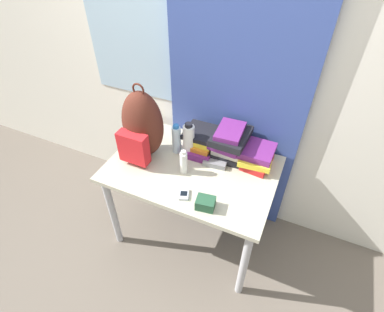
# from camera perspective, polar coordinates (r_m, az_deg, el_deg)

# --- Properties ---
(ground_plane) EXTENTS (12.00, 12.00, 0.00)m
(ground_plane) POSITION_cam_1_polar(r_m,az_deg,el_deg) (2.33, -3.85, -20.70)
(ground_plane) COLOR #665B51
(wall_back) EXTENTS (6.00, 0.06, 2.50)m
(wall_back) POSITION_cam_1_polar(r_m,az_deg,el_deg) (1.99, 5.36, 17.36)
(wall_back) COLOR silver
(wall_back) RESTS_ON ground_plane
(curtain_blue) EXTENTS (0.92, 0.04, 2.50)m
(curtain_blue) POSITION_cam_1_polar(r_m,az_deg,el_deg) (1.91, 8.84, 15.91)
(curtain_blue) COLOR #384C93
(curtain_blue) RESTS_ON ground_plane
(desk) EXTENTS (1.08, 0.71, 0.71)m
(desk) POSITION_cam_1_polar(r_m,az_deg,el_deg) (2.02, 0.00, -4.18)
(desk) COLOR #B7B299
(desk) RESTS_ON ground_plane
(backpack) EXTENTS (0.28, 0.28, 0.52)m
(backpack) POSITION_cam_1_polar(r_m,az_deg,el_deg) (1.94, -9.52, 5.53)
(backpack) COLOR #512319
(backpack) RESTS_ON desk
(book_stack_left) EXTENTS (0.22, 0.28, 0.15)m
(book_stack_left) POSITION_cam_1_polar(r_m,az_deg,el_deg) (2.05, 1.90, 2.92)
(book_stack_left) COLOR #6B2370
(book_stack_left) RESTS_ON desk
(book_stack_center) EXTENTS (0.24, 0.28, 0.22)m
(book_stack_center) POSITION_cam_1_polar(r_m,az_deg,el_deg) (1.98, 7.10, 2.58)
(book_stack_center) COLOR black
(book_stack_center) RESTS_ON desk
(book_stack_right) EXTENTS (0.23, 0.25, 0.13)m
(book_stack_right) POSITION_cam_1_polar(r_m,az_deg,el_deg) (1.98, 12.23, 0.02)
(book_stack_right) COLOR red
(book_stack_right) RESTS_ON desk
(water_bottle) EXTENTS (0.06, 0.06, 0.22)m
(water_bottle) POSITION_cam_1_polar(r_m,az_deg,el_deg) (2.01, -2.98, 3.21)
(water_bottle) COLOR silver
(water_bottle) RESTS_ON desk
(sports_bottle) EXTENTS (0.08, 0.08, 0.25)m
(sports_bottle) POSITION_cam_1_polar(r_m,az_deg,el_deg) (1.98, -0.62, 3.07)
(sports_bottle) COLOR white
(sports_bottle) RESTS_ON desk
(sunscreen_bottle) EXTENTS (0.05, 0.05, 0.17)m
(sunscreen_bottle) POSITION_cam_1_polar(r_m,az_deg,el_deg) (1.87, -1.60, -1.21)
(sunscreen_bottle) COLOR white
(sunscreen_bottle) RESTS_ON desk
(cell_phone) EXTENTS (0.08, 0.10, 0.02)m
(cell_phone) POSITION_cam_1_polar(r_m,az_deg,el_deg) (1.78, -1.56, -7.32)
(cell_phone) COLOR #B7BCC6
(cell_phone) RESTS_ON desk
(sunglasses_case) EXTENTS (0.16, 0.07, 0.04)m
(sunglasses_case) POSITION_cam_1_polar(r_m,az_deg,el_deg) (1.95, 4.33, -1.48)
(sunglasses_case) COLOR gray
(sunglasses_case) RESTS_ON desk
(camera_pouch) EXTENTS (0.12, 0.10, 0.06)m
(camera_pouch) POSITION_cam_1_polar(r_m,az_deg,el_deg) (1.71, 2.59, -8.96)
(camera_pouch) COLOR #234C33
(camera_pouch) RESTS_ON desk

